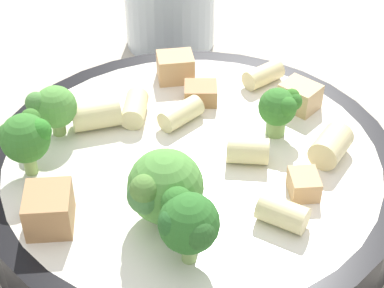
{
  "coord_description": "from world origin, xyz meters",
  "views": [
    {
      "loc": [
        -0.03,
        0.29,
        0.28
      ],
      "look_at": [
        0.0,
        0.0,
        0.05
      ],
      "focal_mm": 60.0,
      "sensor_mm": 36.0,
      "label": 1
    }
  ],
  "objects": [
    {
      "name": "pasta_bowl",
      "position": [
        0.0,
        0.0,
        0.02
      ],
      "size": [
        0.24,
        0.24,
        0.04
      ],
      "color": "black",
      "rests_on": "ground_plane"
    },
    {
      "name": "rigatoni_1",
      "position": [
        0.04,
        -0.04,
        0.05
      ],
      "size": [
        0.02,
        0.03,
        0.01
      ],
      "primitive_type": "cylinder",
      "rotation": [
        1.57,
        0.0,
        0.03
      ],
      "color": "beige",
      "rests_on": "pasta_bowl"
    },
    {
      "name": "chicken_chunk_1",
      "position": [
        0.02,
        -0.08,
        0.05
      ],
      "size": [
        0.03,
        0.03,
        0.02
      ],
      "primitive_type": "cube",
      "rotation": [
        0.0,
        0.0,
        0.25
      ],
      "color": "tan",
      "rests_on": "pasta_bowl"
    },
    {
      "name": "broccoli_floret_0",
      "position": [
        0.09,
        0.02,
        0.07
      ],
      "size": [
        0.03,
        0.03,
        0.04
      ],
      "color": "#93B766",
      "rests_on": "pasta_bowl"
    },
    {
      "name": "chicken_chunk_0",
      "position": [
        -0.0,
        -0.06,
        0.05
      ],
      "size": [
        0.02,
        0.02,
        0.01
      ],
      "primitive_type": "cube",
      "rotation": [
        0.0,
        0.0,
        0.1
      ],
      "color": "#A87A4C",
      "rests_on": "pasta_bowl"
    },
    {
      "name": "rigatoni_6",
      "position": [
        -0.03,
        -0.0,
        0.05
      ],
      "size": [
        0.02,
        0.02,
        0.02
      ],
      "primitive_type": "cylinder",
      "rotation": [
        1.57,
        0.0,
        1.59
      ],
      "color": "beige",
      "rests_on": "pasta_bowl"
    },
    {
      "name": "broccoli_floret_2",
      "position": [
        -0.05,
        -0.03,
        0.06
      ],
      "size": [
        0.03,
        0.02,
        0.03
      ],
      "color": "#84AD60",
      "rests_on": "pasta_bowl"
    },
    {
      "name": "rigatoni_2",
      "position": [
        0.06,
        -0.02,
        0.05
      ],
      "size": [
        0.03,
        0.03,
        0.02
      ],
      "primitive_type": "cylinder",
      "rotation": [
        1.57,
        0.0,
        1.95
      ],
      "color": "beige",
      "rests_on": "pasta_bowl"
    },
    {
      "name": "broccoli_floret_3",
      "position": [
        0.01,
        0.05,
        0.06
      ],
      "size": [
        0.04,
        0.04,
        0.04
      ],
      "color": "#84AD60",
      "rests_on": "pasta_bowl"
    },
    {
      "name": "chicken_chunk_3",
      "position": [
        0.07,
        0.06,
        0.05
      ],
      "size": [
        0.03,
        0.03,
        0.02
      ],
      "primitive_type": "cube",
      "rotation": [
        0.0,
        0.0,
        1.75
      ],
      "color": "#A87A4C",
      "rests_on": "pasta_bowl"
    },
    {
      "name": "drinking_glass",
      "position": [
        0.04,
        -0.21,
        0.04
      ],
      "size": [
        0.08,
        0.08,
        0.09
      ],
      "color": "silver",
      "rests_on": "ground_plane"
    },
    {
      "name": "rigatoni_4",
      "position": [
        -0.04,
        -0.08,
        0.05
      ],
      "size": [
        0.03,
        0.03,
        0.01
      ],
      "primitive_type": "cylinder",
      "rotation": [
        1.57,
        0.0,
        2.33
      ],
      "color": "beige",
      "rests_on": "pasta_bowl"
    },
    {
      "name": "ground_plane",
      "position": [
        0.0,
        0.0,
        0.0
      ],
      "size": [
        2.0,
        2.0,
        0.0
      ],
      "primitive_type": "plane",
      "color": "#BCB29E"
    },
    {
      "name": "broccoli_floret_4",
      "position": [
        0.08,
        -0.02,
        0.06
      ],
      "size": [
        0.03,
        0.03,
        0.03
      ],
      "color": "#93B766",
      "rests_on": "pasta_bowl"
    },
    {
      "name": "chicken_chunk_4",
      "position": [
        -0.06,
        -0.06,
        0.05
      ],
      "size": [
        0.03,
        0.03,
        0.02
      ],
      "primitive_type": "cube",
      "rotation": [
        0.0,
        0.0,
        2.51
      ],
      "color": "tan",
      "rests_on": "pasta_bowl"
    },
    {
      "name": "chicken_chunk_2",
      "position": [
        -0.06,
        0.02,
        0.05
      ],
      "size": [
        0.02,
        0.02,
        0.01
      ],
      "primitive_type": "cube",
      "rotation": [
        0.0,
        0.0,
        1.76
      ],
      "color": "tan",
      "rests_on": "pasta_bowl"
    },
    {
      "name": "rigatoni_5",
      "position": [
        -0.05,
        0.05,
        0.05
      ],
      "size": [
        0.03,
        0.02,
        0.01
      ],
      "primitive_type": "cylinder",
      "rotation": [
        1.57,
        0.0,
        1.15
      ],
      "color": "beige",
      "rests_on": "pasta_bowl"
    },
    {
      "name": "rigatoni_3",
      "position": [
        -0.08,
        -0.01,
        0.05
      ],
      "size": [
        0.03,
        0.03,
        0.02
      ],
      "primitive_type": "cylinder",
      "rotation": [
        1.57,
        0.0,
        2.67
      ],
      "color": "beige",
      "rests_on": "pasta_bowl"
    },
    {
      "name": "rigatoni_0",
      "position": [
        0.01,
        -0.03,
        0.05
      ],
      "size": [
        0.03,
        0.03,
        0.01
      ],
      "primitive_type": "cylinder",
      "rotation": [
        1.57,
        0.0,
        2.46
      ],
      "color": "beige",
      "rests_on": "pasta_bowl"
    },
    {
      "name": "broccoli_floret_1",
      "position": [
        -0.01,
        0.08,
        0.07
      ],
      "size": [
        0.03,
        0.03,
        0.04
      ],
      "color": "#93B766",
      "rests_on": "pasta_bowl"
    }
  ]
}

